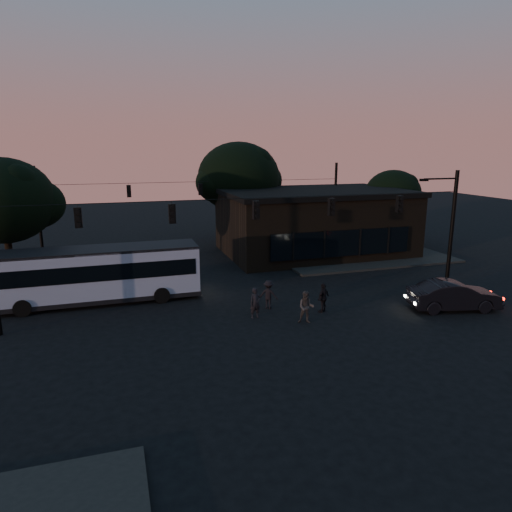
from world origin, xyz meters
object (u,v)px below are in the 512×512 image
object	(u,v)px
building	(314,221)
pedestrian_b	(306,307)
car	(454,296)
pedestrian_a	(255,303)
bus	(99,272)
pedestrian_c	(323,298)
pedestrian_d	(269,294)

from	to	relation	value
building	pedestrian_b	bearing A→B (deg)	-115.79
building	car	distance (m)	15.80
building	car	size ratio (longest dim) A/B	3.12
pedestrian_a	car	bearing A→B (deg)	-15.80
bus	pedestrian_b	distance (m)	12.20
car	bus	bearing A→B (deg)	81.38
pedestrian_a	pedestrian_b	bearing A→B (deg)	-37.93
pedestrian_a	pedestrian_c	bearing A→B (deg)	-9.24
bus	pedestrian_d	xyz separation A→B (m)	(9.04, -4.01, -0.99)
car	pedestrian_c	xyz separation A→B (m)	(-7.11, 1.83, 0.01)
building	pedestrian_c	bearing A→B (deg)	-112.46
bus	pedestrian_a	world-z (taller)	bus
pedestrian_b	bus	bearing A→B (deg)	170.78
pedestrian_a	pedestrian_d	xyz separation A→B (m)	(1.15, 1.19, -0.01)
pedestrian_d	car	bearing A→B (deg)	-164.29
bus	pedestrian_a	distance (m)	9.49
bus	pedestrian_d	world-z (taller)	bus
building	pedestrian_a	bearing A→B (deg)	-125.18
pedestrian_a	pedestrian_d	bearing A→B (deg)	41.05
pedestrian_c	pedestrian_d	size ratio (longest dim) A/B	1.01
pedestrian_b	pedestrian_a	bearing A→B (deg)	170.96
pedestrian_a	building	bearing A→B (deg)	50.05
pedestrian_a	pedestrian_c	size ratio (longest dim) A/B	1.00
pedestrian_a	pedestrian_d	world-z (taller)	pedestrian_a
pedestrian_b	pedestrian_d	xyz separation A→B (m)	(-1.12, 2.67, -0.03)
car	pedestrian_a	world-z (taller)	pedestrian_a
bus	pedestrian_a	size ratio (longest dim) A/B	6.95
pedestrian_a	pedestrian_d	size ratio (longest dim) A/B	1.01
car	pedestrian_b	distance (m)	8.67
car	building	bearing A→B (deg)	17.80
pedestrian_c	pedestrian_d	xyz separation A→B (m)	(-2.66, 1.48, -0.01)
bus	pedestrian_b	size ratio (longest dim) A/B	6.73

